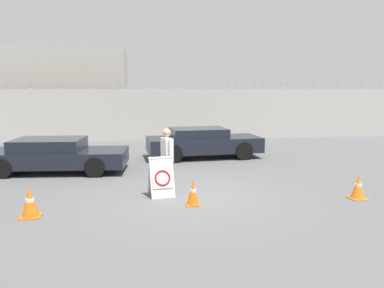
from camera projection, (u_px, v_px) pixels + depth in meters
ground_plane at (192, 195)px, 9.92m from camera, size 90.00×90.00×0.00m
perimeter_wall at (164, 114)px, 20.64m from camera, size 36.00×0.30×3.24m
building_block at (68, 91)px, 24.81m from camera, size 7.73×6.82×5.31m
barricade_sign at (161, 177)px, 9.80m from camera, size 0.71×0.72×1.05m
security_guard at (167, 156)px, 10.28m from camera, size 0.36×0.67×1.73m
traffic_cone_near at (193, 193)px, 9.06m from camera, size 0.34×0.34×0.63m
traffic_cone_mid at (30, 202)px, 8.20m from camera, size 0.43×0.43×0.67m
traffic_cone_far at (358, 187)px, 9.57m from camera, size 0.40×0.40×0.64m
parked_car_front_coupe at (55, 155)px, 12.68m from camera, size 4.80×2.24×1.14m
parked_car_rear_sedan at (203, 142)px, 15.32m from camera, size 4.71×2.18×1.22m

